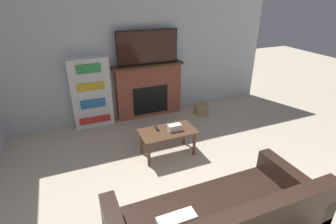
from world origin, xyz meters
TOP-DOWN VIEW (x-y plane):
  - wall_back at (0.00, 4.31)m, footprint 6.22×0.06m
  - fireplace at (0.24, 4.16)m, footprint 1.52×0.28m
  - tv at (0.24, 4.14)m, footprint 1.28×0.03m
  - coffee_table at (0.01, 2.56)m, footprint 0.92×0.51m
  - tissue_box at (0.13, 2.54)m, footprint 0.22×0.12m
  - remote_control at (-0.13, 2.68)m, footprint 0.04×0.15m
  - bookshelf at (-0.97, 4.14)m, footprint 0.77×0.29m
  - storage_basket at (1.33, 3.77)m, footprint 0.32×0.32m

SIDE VIEW (x-z plane):
  - storage_basket at x=1.33m, z-range 0.00..0.23m
  - coffee_table at x=0.01m, z-range 0.16..0.61m
  - remote_control at x=-0.13m, z-range 0.45..0.47m
  - tissue_box at x=0.13m, z-range 0.45..0.55m
  - fireplace at x=0.24m, z-range 0.00..1.16m
  - bookshelf at x=-0.97m, z-range 0.00..1.41m
  - wall_back at x=0.00m, z-range 0.00..2.70m
  - tv at x=0.24m, z-range 1.16..1.85m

